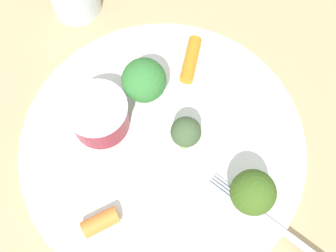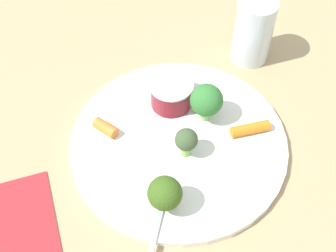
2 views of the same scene
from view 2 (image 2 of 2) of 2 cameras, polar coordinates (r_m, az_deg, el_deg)
name	(u,v)px [view 2 (image 2 of 2)]	position (r m, az deg, el deg)	size (l,w,h in m)	color
ground_plane	(178,145)	(0.64, 1.31, -2.44)	(2.40, 2.40, 0.00)	tan
plate	(178,143)	(0.63, 1.32, -2.13)	(0.30, 0.30, 0.01)	white
sauce_cup	(171,94)	(0.65, 0.43, 4.12)	(0.06, 0.06, 0.04)	maroon
broccoli_floret_0	(206,101)	(0.62, 4.89, 3.20)	(0.05, 0.05, 0.06)	#8FC373
broccoli_floret_1	(189,140)	(0.59, 2.65, -1.76)	(0.03, 0.03, 0.05)	#8BC55A
broccoli_floret_2	(165,193)	(0.54, -0.40, -8.51)	(0.04, 0.04, 0.06)	#89C463
carrot_stick_0	(250,129)	(0.64, 10.33, -0.34)	(0.02, 0.02, 0.06)	orange
carrot_stick_1	(106,128)	(0.64, -7.90, -0.23)	(0.02, 0.02, 0.04)	orange
fork	(153,242)	(0.55, -1.86, -14.41)	(0.12, 0.15, 0.00)	#B5BAC9
drinking_glass	(253,31)	(0.73, 10.73, 11.72)	(0.06, 0.06, 0.11)	silver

